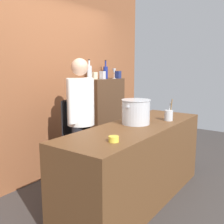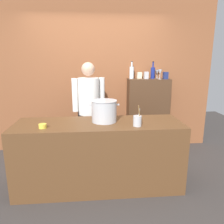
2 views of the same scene
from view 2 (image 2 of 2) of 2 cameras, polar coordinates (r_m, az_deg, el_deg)
The scene contains 15 objects.
ground_plane at distance 3.20m, azimuth -3.25°, elevation -18.48°, with size 8.00×8.00×0.00m, color #383330.
brick_back_panel at distance 4.11m, azimuth -4.22°, elevation 10.86°, with size 4.40×0.10×3.00m, color brown.
prep_counter at distance 2.99m, azimuth -3.37°, elevation -11.15°, with size 2.18×0.70×0.90m, color brown.
bar_cabinet at distance 4.16m, azimuth 9.30°, elevation -0.73°, with size 0.76×0.32×1.36m, color #472D1C.
chef at distance 3.52m, azimuth -6.08°, elevation 1.53°, with size 0.52×0.39×1.66m.
stockpot_large at distance 2.85m, azimuth -2.07°, elevation 0.26°, with size 0.40×0.34×0.28m.
utensil_crock at distance 2.69m, azimuth 6.70°, elevation -2.29°, with size 0.10×0.10×0.27m.
butter_jar at distance 2.73m, azimuth -17.79°, elevation -3.53°, with size 0.09×0.09×0.05m, color yellow.
wine_bottle_clear at distance 4.02m, azimuth 5.20°, elevation 10.39°, with size 0.08×0.08×0.31m.
wine_bottle_cobalt at distance 4.08m, azimuth 10.69°, elevation 10.19°, with size 0.08×0.08×0.31m.
wine_glass_tall at distance 4.19m, azimuth 11.81°, elevation 10.21°, with size 0.08×0.08×0.16m.
wine_glass_short at distance 4.01m, azimuth 12.54°, elevation 10.18°, with size 0.07×0.07×0.17m.
spice_tin_cream at distance 4.08m, azimuth 7.19°, elevation 9.56°, with size 0.09×0.09×0.11m, color beige.
spice_tin_silver at distance 4.01m, azimuth 8.98°, elevation 9.53°, with size 0.07×0.07×0.13m, color #B2B2B7.
spice_tin_navy at distance 4.03m, azimuth 13.90°, elevation 9.31°, with size 0.08×0.08×0.13m, color navy.
Camera 2 is at (-0.07, -2.71, 1.71)m, focal length 34.74 mm.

